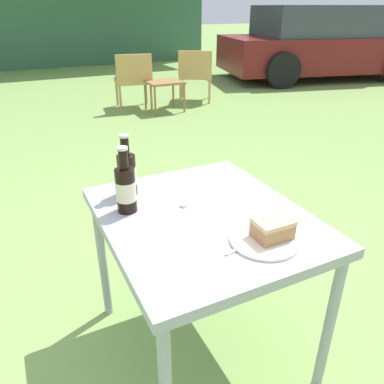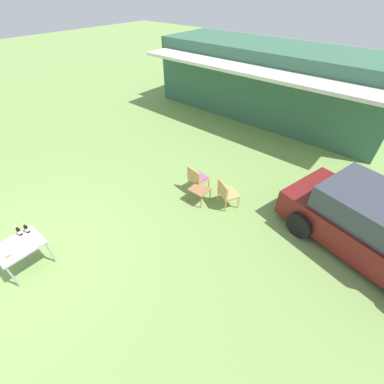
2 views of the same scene
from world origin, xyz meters
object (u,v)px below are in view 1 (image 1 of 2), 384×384
Objects in this scene: cake_on_plate at (269,233)px; cola_bottle_far at (126,188)px; parked_car at (319,44)px; garden_side_table at (164,85)px; patio_table at (203,230)px; cola_bottle_near at (127,173)px; wicker_chair_plain at (195,72)px; wicker_chair_cushioned at (133,77)px.

cake_on_plate is 0.90× the size of cola_bottle_far.
parked_car is 4.23m from garden_side_table.
patio_table is (-5.54, -5.30, -0.06)m from parked_car.
cake_on_plate is at bearing -48.28° from cola_bottle_far.
garden_side_table is at bearing 65.74° from cola_bottle_near.
wicker_chair_cushioned is at bearing 28.23° from wicker_chair_plain.
wicker_chair_cushioned is at bearing 71.85° from cola_bottle_near.
patio_table is at bearing 83.99° from wicker_chair_cushioned.
garden_side_table is at bearing 65.91° from cola_bottle_far.
cola_bottle_near is (-1.71, -3.79, 0.41)m from garden_side_table.
cola_bottle_far is at bearing -109.22° from cola_bottle_near.
garden_side_table is 4.31m from cola_bottle_far.
patio_table is 3.33× the size of cola_bottle_far.
garden_side_table is at bearing 55.05° from wicker_chair_plain.
cola_bottle_far is (-2.43, -4.25, 0.32)m from wicker_chair_plain.
wicker_chair_cushioned is at bearing -154.70° from parked_car.
wicker_chair_cushioned is 3.07× the size of cola_bottle_far.
wicker_chair_plain is at bearing 59.98° from cola_bottle_near.
cake_on_plate is (-1.39, -4.33, 0.34)m from garden_side_table.
wicker_chair_cushioned is 4.57m from patio_table.
cake_on_plate is (-1.04, -4.67, 0.26)m from wicker_chair_cushioned.
wicker_chair_plain reaches higher than patio_table.
parked_car is 7.74m from cola_bottle_far.
cola_bottle_far reaches higher than patio_table.
cola_bottle_near reaches higher than wicker_chair_cushioned.
cola_bottle_near is at bearing 80.43° from wicker_chair_cushioned.
wicker_chair_plain is 4.91m from cola_bottle_far.
wicker_chair_plain is (-3.36, -0.89, -0.22)m from parked_car.
patio_table is (-2.18, -4.41, 0.16)m from wicker_chair_plain.
patio_table is 3.33× the size of cola_bottle_near.
parked_car is 8.76× the size of garden_side_table.
wicker_chair_plain is at bearing 63.73° from patio_table.
cola_bottle_far reaches higher than wicker_chair_plain.
cola_bottle_near is at bearing 124.99° from patio_table.
cola_bottle_near reaches higher than cake_on_plate.
wicker_chair_cushioned is at bearing 77.49° from cake_on_plate.
cola_bottle_near is (-0.20, 0.29, 0.16)m from patio_table.
wicker_chair_plain is at bearing 26.22° from garden_side_table.
cola_bottle_near reaches higher than wicker_chair_plain.
wicker_chair_cushioned is (-4.39, -0.88, -0.22)m from parked_car.
parked_car is at bearing -160.11° from wicker_chair_cushioned.
wicker_chair_plain is at bearing -172.02° from wicker_chair_cushioned.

